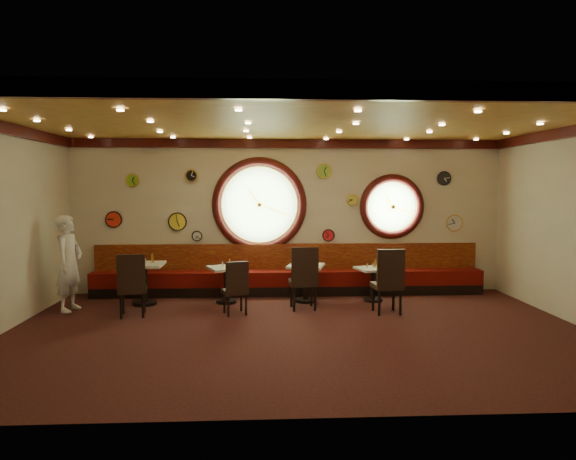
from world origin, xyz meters
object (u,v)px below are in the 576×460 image
Objects in this scene: table_c at (306,278)px; chair_d at (389,277)px; chair_c at (304,274)px; condiment_c_pepper at (308,263)px; table_b at (226,280)px; condiment_c_salt at (301,262)px; condiment_d_salt at (367,265)px; table_d at (373,280)px; chair_a at (132,281)px; condiment_a_bottle at (153,258)px; condiment_d_bottle at (375,263)px; table_a at (144,279)px; chair_b at (236,284)px; condiment_b_bottle at (230,262)px; condiment_a_salt at (138,260)px; waiter at (69,263)px; condiment_a_pepper at (145,261)px; condiment_c_bottle at (312,260)px; condiment_b_salt at (223,264)px; condiment_d_pepper at (373,265)px; condiment_b_pepper at (228,265)px.

chair_d is (1.35, -1.07, 0.21)m from table_c.
chair_c is 0.62m from condiment_c_pepper.
condiment_c_salt is (1.44, 0.11, 0.32)m from table_b.
chair_c reaches higher than condiment_d_salt.
chair_a is at bearing -166.63° from table_d.
chair_a is 4.04× the size of condiment_a_bottle.
chair_c is 4.36× the size of condiment_d_bottle.
chair_b is at bearing -26.76° from table_a.
condiment_a_bottle is 1.46m from condiment_b_bottle.
condiment_a_bottle reaches higher than chair_b.
chair_a reaches higher than condiment_b_bottle.
condiment_d_salt is at bearing 0.05° from condiment_a_salt.
condiment_d_bottle is at bearing -0.14° from condiment_b_bottle.
waiter is (-2.76, -0.47, 0.42)m from table_b.
chair_c is 3.19m from condiment_a_salt.
chair_a is at bearing -145.47° from condiment_b_bottle.
table_c is at bearing 179.46° from table_d.
chair_b is at bearing -26.17° from condiment_a_pepper.
condiment_c_bottle is 1.23m from condiment_d_bottle.
condiment_b_salt is 1.63m from condiment_c_pepper.
table_b is 8.20× the size of condiment_b_salt.
chair_a is (-3.05, -1.05, 0.17)m from table_c.
condiment_d_pepper is (-0.05, 1.03, 0.05)m from chair_d.
condiment_c_bottle is at bearing 1.68° from condiment_a_salt.
table_b is 2.84m from table_d.
condiment_c_pepper is 0.59× the size of condiment_d_bottle.
chair_c reaches higher than condiment_b_bottle.
chair_d is at bearing -21.53° from condiment_b_bottle.
condiment_a_pepper reaches higher than condiment_d_pepper.
condiment_b_salt is 1.73m from condiment_c_bottle.
chair_a is 4.48× the size of condiment_c_bottle.
condiment_b_bottle is 2.82m from condiment_d_bottle.
table_b is 1.60m from chair_c.
condiment_c_bottle is 0.09× the size of waiter.
chair_b reaches higher than table_c.
table_a is at bearing -178.92° from table_d.
chair_a is 4.54m from condiment_d_bottle.
chair_c is at bearing -97.63° from table_c.
condiment_b_salt is 0.69× the size of condiment_b_bottle.
chair_a is 0.94m from condiment_a_pepper.
chair_d is 1.66m from condiment_c_pepper.
chair_b is 1.07m from condiment_b_bottle.
chair_c reaches higher than table_c.
chair_d reaches higher than condiment_b_salt.
chair_c is 3.00m from condiment_a_pepper.
condiment_a_pepper is (-4.23, -0.14, 0.14)m from condiment_d_salt.
condiment_c_salt is 0.52× the size of condiment_d_bottle.
table_a is 4.37m from condiment_d_pepper.
condiment_b_pepper is at bearing -176.58° from table_c.
chair_c is at bearing -155.24° from condiment_d_pepper.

